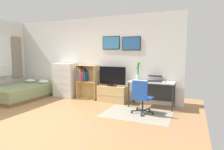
# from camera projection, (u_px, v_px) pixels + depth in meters

# --- Properties ---
(ground_plane) EXTENTS (7.20, 7.20, 0.00)m
(ground_plane) POSITION_uv_depth(u_px,v_px,m) (38.00, 119.00, 4.41)
(ground_plane) COLOR #A87A4C
(wall_back_with_posters) EXTENTS (6.12, 0.09, 2.70)m
(wall_back_with_posters) POSITION_uv_depth(u_px,v_px,m) (90.00, 58.00, 6.47)
(wall_back_with_posters) COLOR silver
(wall_back_with_posters) RESTS_ON ground_plane
(area_rug) EXTENTS (1.70, 1.20, 0.01)m
(area_rug) POSITION_uv_depth(u_px,v_px,m) (137.00, 114.00, 4.81)
(area_rug) COLOR #9E937F
(area_rug) RESTS_ON ground_plane
(bed) EXTENTS (1.45, 2.00, 0.57)m
(bed) POSITION_uv_depth(u_px,v_px,m) (21.00, 92.00, 6.47)
(bed) COLOR brown
(bed) RESTS_ON ground_plane
(dresser) EXTENTS (0.78, 0.46, 1.19)m
(dresser) POSITION_uv_depth(u_px,v_px,m) (65.00, 80.00, 6.64)
(dresser) COLOR silver
(dresser) RESTS_ON ground_plane
(bookshelf) EXTENTS (0.71, 0.30, 1.14)m
(bookshelf) POSITION_uv_depth(u_px,v_px,m) (85.00, 79.00, 6.39)
(bookshelf) COLOR tan
(bookshelf) RESTS_ON ground_plane
(tv_stand) EXTENTS (0.91, 0.41, 0.51)m
(tv_stand) POSITION_uv_depth(u_px,v_px,m) (112.00, 94.00, 5.99)
(tv_stand) COLOR tan
(tv_stand) RESTS_ON ground_plane
(television) EXTENTS (0.88, 0.16, 0.61)m
(television) POSITION_uv_depth(u_px,v_px,m) (112.00, 76.00, 5.90)
(television) COLOR black
(television) RESTS_ON tv_stand
(desk) EXTENTS (1.26, 0.56, 0.74)m
(desk) POSITION_uv_depth(u_px,v_px,m) (152.00, 86.00, 5.45)
(desk) COLOR silver
(desk) RESTS_ON ground_plane
(office_chair) EXTENTS (0.57, 0.58, 0.86)m
(office_chair) POSITION_uv_depth(u_px,v_px,m) (141.00, 96.00, 4.76)
(office_chair) COLOR #232326
(office_chair) RESTS_ON ground_plane
(laptop) EXTENTS (0.44, 0.47, 0.17)m
(laptop) POSITION_uv_depth(u_px,v_px,m) (155.00, 79.00, 5.40)
(laptop) COLOR #333338
(laptop) RESTS_ON desk
(computer_mouse) EXTENTS (0.06, 0.10, 0.03)m
(computer_mouse) POSITION_uv_depth(u_px,v_px,m) (164.00, 82.00, 5.17)
(computer_mouse) COLOR silver
(computer_mouse) RESTS_ON desk
(bamboo_vase) EXTENTS (0.10, 0.10, 0.53)m
(bamboo_vase) POSITION_uv_depth(u_px,v_px,m) (138.00, 71.00, 5.69)
(bamboo_vase) COLOR silver
(bamboo_vase) RESTS_ON desk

